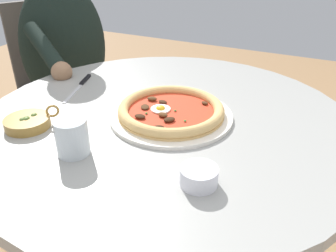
% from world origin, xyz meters
% --- Properties ---
extents(dining_table, '(1.01, 1.01, 0.71)m').
position_xyz_m(dining_table, '(0.00, 0.00, 0.58)').
color(dining_table, '#999993').
rests_on(dining_table, ground).
extents(pizza_on_plate, '(0.33, 0.33, 0.04)m').
position_xyz_m(pizza_on_plate, '(-0.00, -0.01, 0.73)').
color(pizza_on_plate, white).
rests_on(pizza_on_plate, dining_table).
extents(water_glass, '(0.07, 0.07, 0.08)m').
position_xyz_m(water_glass, '(-0.25, 0.11, 0.75)').
color(water_glass, silver).
rests_on(water_glass, dining_table).
extents(steak_knife, '(0.21, 0.07, 0.01)m').
position_xyz_m(steak_knife, '(0.08, 0.34, 0.71)').
color(steak_knife, silver).
rests_on(steak_knife, dining_table).
extents(ramekin_capers, '(0.08, 0.08, 0.04)m').
position_xyz_m(ramekin_capers, '(-0.23, -0.18, 0.73)').
color(ramekin_capers, white).
rests_on(ramekin_capers, dining_table).
extents(olive_pan, '(0.12, 0.11, 0.05)m').
position_xyz_m(olive_pan, '(-0.20, 0.29, 0.73)').
color(olive_pan, olive).
rests_on(olive_pan, dining_table).
extents(diner_person, '(0.52, 0.45, 1.17)m').
position_xyz_m(diner_person, '(0.36, 0.64, 0.52)').
color(diner_person, '#282833').
rests_on(diner_person, ground).
extents(cafe_chair_diner, '(0.53, 0.53, 0.88)m').
position_xyz_m(cafe_chair_diner, '(0.43, 0.77, 0.53)').
color(cafe_chair_diner, '#504A45').
rests_on(cafe_chair_diner, ground).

